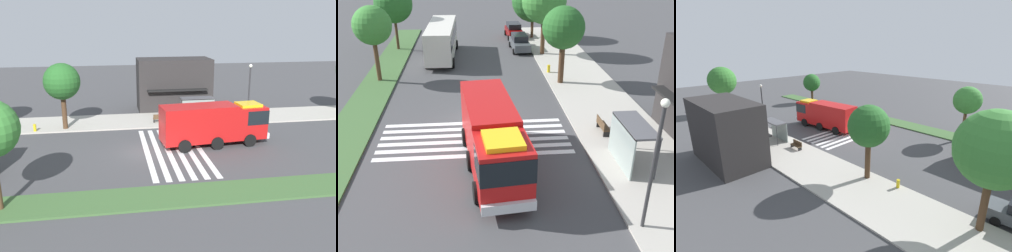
# 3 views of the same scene
# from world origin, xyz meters

# --- Properties ---
(ground_plane) EXTENTS (120.00, 120.00, 0.00)m
(ground_plane) POSITION_xyz_m (0.00, 0.00, 0.00)
(ground_plane) COLOR #424244
(sidewalk) EXTENTS (60.00, 5.83, 0.14)m
(sidewalk) POSITION_xyz_m (0.00, 9.58, 0.07)
(sidewalk) COLOR #ADA89E
(sidewalk) RESTS_ON ground_plane
(median_strip) EXTENTS (60.00, 3.00, 0.14)m
(median_strip) POSITION_xyz_m (0.00, -8.16, 0.07)
(median_strip) COLOR #3D6033
(median_strip) RESTS_ON ground_plane
(crosswalk) EXTENTS (4.95, 12.00, 0.01)m
(crosswalk) POSITION_xyz_m (2.30, 0.00, 0.01)
(crosswalk) COLOR silver
(crosswalk) RESTS_ON ground_plane
(fire_truck) EXTENTS (9.63, 3.50, 3.61)m
(fire_truck) POSITION_xyz_m (6.24, 0.98, 2.05)
(fire_truck) COLOR #B71414
(fire_truck) RESTS_ON ground_plane
(parked_car_west) EXTENTS (4.38, 2.17, 1.80)m
(parked_car_west) POSITION_xyz_m (-24.84, 5.46, 0.92)
(parked_car_west) COLOR #720505
(parked_car_west) RESTS_ON ground_plane
(parked_car_mid) EXTENTS (4.73, 2.15, 1.77)m
(parked_car_mid) POSITION_xyz_m (-18.70, 5.46, 0.90)
(parked_car_mid) COLOR #474C51
(parked_car_mid) RESTS_ON ground_plane
(transit_bus) EXTENTS (10.26, 3.06, 3.52)m
(transit_bus) POSITION_xyz_m (-16.35, -3.00, 2.09)
(transit_bus) COLOR silver
(transit_bus) RESTS_ON ground_plane
(bus_stop_shelter) EXTENTS (3.50, 1.40, 2.46)m
(bus_stop_shelter) POSITION_xyz_m (6.39, 8.38, 1.89)
(bus_stop_shelter) COLOR #4C4C51
(bus_stop_shelter) RESTS_ON sidewalk
(bench_near_shelter) EXTENTS (1.60, 0.50, 0.90)m
(bench_near_shelter) POSITION_xyz_m (2.39, 8.34, 0.59)
(bench_near_shelter) COLOR #4C3823
(bench_near_shelter) RESTS_ON sidewalk
(street_lamp) EXTENTS (0.36, 0.36, 6.08)m
(street_lamp) POSITION_xyz_m (11.62, 7.26, 3.73)
(street_lamp) COLOR #2D2D30
(street_lamp) RESTS_ON sidewalk
(sidewalk_tree_far_west) EXTENTS (5.11, 5.11, 7.03)m
(sidewalk_tree_far_west) POSITION_xyz_m (-24.13, 7.66, 4.60)
(sidewalk_tree_far_west) COLOR #47301E
(sidewalk_tree_far_west) RESTS_ON sidewalk
(sidewalk_tree_west) EXTENTS (4.60, 4.60, 7.79)m
(sidewalk_tree_west) POSITION_xyz_m (-16.60, 7.66, 5.60)
(sidewalk_tree_west) COLOR #47301E
(sidewalk_tree_west) RESTS_ON sidewalk
(sidewalk_tree_center) EXTENTS (3.54, 3.54, 6.51)m
(sidewalk_tree_center) POSITION_xyz_m (-7.34, 7.66, 4.82)
(sidewalk_tree_center) COLOR #47301E
(sidewalk_tree_center) RESTS_ON sidewalk
(median_tree_far_west) EXTENTS (4.10, 4.10, 6.98)m
(median_tree_far_west) POSITION_xyz_m (-20.00, -8.16, 5.06)
(median_tree_far_west) COLOR #47301E
(median_tree_far_west) RESTS_ON median_strip
(median_tree_west) EXTENTS (3.26, 3.26, 6.44)m
(median_tree_west) POSITION_xyz_m (-9.33, -8.16, 4.90)
(median_tree_west) COLOR #513823
(median_tree_west) RESTS_ON median_strip
(fire_hydrant) EXTENTS (0.28, 0.28, 0.70)m
(fire_hydrant) POSITION_xyz_m (-10.19, 7.16, 0.49)
(fire_hydrant) COLOR gold
(fire_hydrant) RESTS_ON sidewalk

